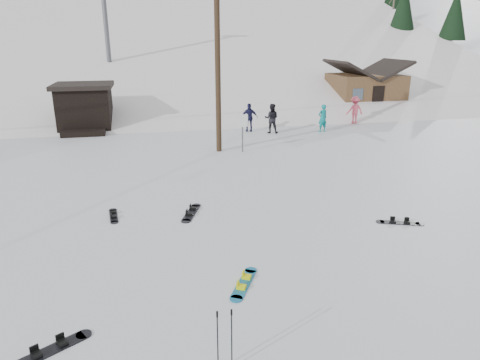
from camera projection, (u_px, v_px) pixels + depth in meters
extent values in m
plane|color=silver|center=(239.00, 345.00, 7.81)|extent=(200.00, 200.00, 0.00)
cube|color=white|center=(160.00, 162.00, 62.58)|extent=(60.00, 85.24, 65.97)
cube|color=silver|center=(413.00, 150.00, 65.31)|extent=(45.66, 93.98, 54.59)
cylinder|color=#3A2819|center=(218.00, 57.00, 19.76)|extent=(0.26, 0.26, 9.00)
cylinder|color=#595B60|center=(243.00, 134.00, 20.75)|extent=(0.07, 0.07, 1.80)
cube|color=white|center=(243.00, 121.00, 20.51)|extent=(0.50, 0.04, 0.60)
cube|color=black|center=(85.00, 109.00, 25.86)|extent=(3.00, 3.00, 2.50)
cube|color=black|center=(83.00, 86.00, 25.43)|extent=(3.40, 3.40, 0.25)
cube|color=black|center=(84.00, 133.00, 24.55)|extent=(2.40, 1.20, 0.30)
cylinder|color=#595B60|center=(105.00, 11.00, 32.50)|extent=(0.36, 0.36, 8.00)
cube|color=brown|center=(365.00, 92.00, 32.65)|extent=(5.00, 4.00, 2.70)
cube|color=black|center=(350.00, 70.00, 31.84)|extent=(2.69, 4.40, 1.43)
cube|color=black|center=(383.00, 69.00, 32.39)|extent=(2.69, 4.40, 1.43)
cube|color=black|center=(378.00, 99.00, 30.86)|extent=(0.90, 0.06, 1.90)
cube|color=#1972A5|center=(244.00, 284.00, 9.74)|extent=(0.84, 1.22, 0.03)
cylinder|color=#1972A5|center=(251.00, 270.00, 10.31)|extent=(0.28, 0.28, 0.03)
cylinder|color=#1972A5|center=(236.00, 299.00, 9.18)|extent=(0.28, 0.28, 0.03)
cube|color=#D7D80B|center=(247.00, 277.00, 9.93)|extent=(0.25, 0.23, 0.08)
cube|color=#D7D80B|center=(241.00, 287.00, 9.52)|extent=(0.25, 0.23, 0.08)
cylinder|color=black|center=(218.00, 342.00, 7.05)|extent=(0.02, 0.02, 1.13)
cylinder|color=black|center=(217.00, 314.00, 6.88)|extent=(0.03, 0.03, 0.10)
cylinder|color=black|center=(232.00, 340.00, 7.10)|extent=(0.02, 0.02, 1.13)
cylinder|color=black|center=(231.00, 312.00, 6.93)|extent=(0.03, 0.03, 0.10)
cube|color=black|center=(50.00, 351.00, 7.66)|extent=(1.23, 0.90, 0.03)
cylinder|color=black|center=(84.00, 335.00, 8.08)|extent=(0.29, 0.29, 0.03)
cube|color=black|center=(62.00, 342.00, 7.79)|extent=(0.24, 0.26, 0.08)
cube|color=black|center=(36.00, 354.00, 7.50)|extent=(0.24, 0.26, 0.08)
cube|color=black|center=(114.00, 216.00, 13.45)|extent=(0.35, 1.07, 0.02)
cylinder|color=black|center=(113.00, 210.00, 13.92)|extent=(0.24, 0.24, 0.02)
cylinder|color=black|center=(114.00, 222.00, 12.98)|extent=(0.24, 0.24, 0.02)
cube|color=black|center=(113.00, 212.00, 13.60)|extent=(0.18, 0.15, 0.07)
cube|color=black|center=(114.00, 217.00, 13.26)|extent=(0.18, 0.15, 0.07)
cube|color=black|center=(400.00, 223.00, 12.94)|extent=(1.17, 0.65, 0.02)
cylinder|color=black|center=(420.00, 224.00, 12.86)|extent=(0.26, 0.26, 0.02)
cylinder|color=black|center=(380.00, 222.00, 13.02)|extent=(0.26, 0.26, 0.02)
cube|color=black|center=(407.00, 222.00, 12.89)|extent=(0.20, 0.23, 0.08)
cube|color=black|center=(393.00, 221.00, 12.95)|extent=(0.20, 0.23, 0.08)
cube|color=black|center=(191.00, 213.00, 13.67)|extent=(0.74, 1.32, 0.03)
cylinder|color=black|center=(196.00, 205.00, 14.28)|extent=(0.30, 0.30, 0.03)
cylinder|color=black|center=(186.00, 221.00, 13.06)|extent=(0.30, 0.30, 0.03)
cube|color=black|center=(193.00, 208.00, 13.88)|extent=(0.26, 0.23, 0.09)
cube|color=black|center=(189.00, 214.00, 13.44)|extent=(0.26, 0.23, 0.09)
imported|color=#0C7A7C|center=(323.00, 118.00, 25.24)|extent=(0.66, 0.51, 1.62)
imported|color=black|center=(272.00, 118.00, 24.93)|extent=(1.00, 0.89, 1.71)
imported|color=#DC4D64|center=(355.00, 110.00, 27.66)|extent=(1.14, 0.66, 1.75)
imported|color=#18183C|center=(249.00, 118.00, 25.27)|extent=(1.03, 0.54, 1.68)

